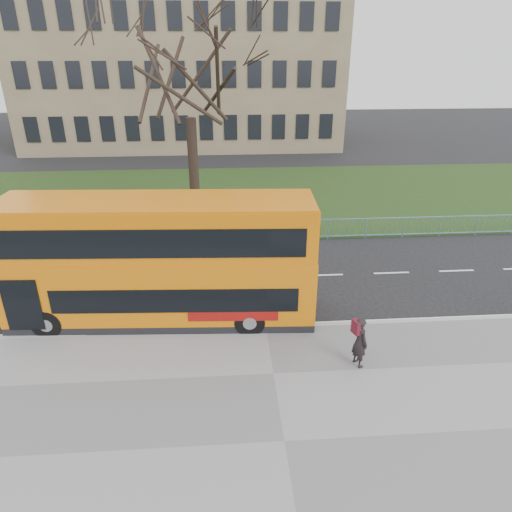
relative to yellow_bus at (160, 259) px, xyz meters
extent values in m
plane|color=black|center=(3.65, 0.51, -2.42)|extent=(120.00, 120.00, 0.00)
cube|color=slate|center=(3.65, -6.24, -2.36)|extent=(80.00, 10.50, 0.12)
cube|color=#9A9A9D|center=(3.65, -1.04, -2.35)|extent=(80.00, 0.20, 0.14)
cube|color=#1E3413|center=(3.65, 14.81, -2.38)|extent=(80.00, 15.40, 0.08)
cube|color=#79644D|center=(-1.35, 35.51, 4.58)|extent=(30.00, 15.00, 14.00)
cube|color=orange|center=(0.00, 0.01, -1.05)|extent=(10.87, 3.13, 2.00)
cube|color=orange|center=(0.00, 0.01, 0.12)|extent=(10.87, 3.13, 0.34)
cube|color=orange|center=(0.00, 0.01, 1.19)|extent=(10.82, 3.07, 1.79)
cube|color=black|center=(0.55, -1.31, -0.97)|extent=(8.29, 0.48, 0.87)
cube|color=black|center=(-0.07, -1.25, 1.10)|extent=(9.88, 0.57, 0.97)
cylinder|color=black|center=(-3.90, -0.94, -1.88)|extent=(1.08, 0.34, 1.07)
cylinder|color=black|center=(3.06, -1.31, -1.88)|extent=(1.08, 0.34, 1.07)
imported|color=black|center=(6.32, -3.35, -1.46)|extent=(0.59, 0.71, 1.68)
camera|label=1|loc=(2.32, -14.66, 6.77)|focal=32.00mm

